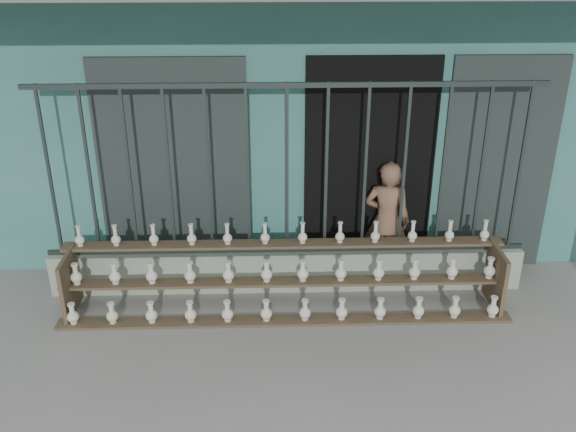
{
  "coord_description": "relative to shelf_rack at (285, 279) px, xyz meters",
  "views": [
    {
      "loc": [
        -0.17,
        -4.68,
        3.64
      ],
      "look_at": [
        0.0,
        1.0,
        1.0
      ],
      "focal_mm": 40.0,
      "sensor_mm": 36.0,
      "label": 1
    }
  ],
  "objects": [
    {
      "name": "ground",
      "position": [
        0.04,
        -0.89,
        -0.36
      ],
      "size": [
        60.0,
        60.0,
        0.0
      ],
      "primitive_type": "plane",
      "color": "slate"
    },
    {
      "name": "workshop_building",
      "position": [
        0.04,
        3.34,
        1.26
      ],
      "size": [
        7.4,
        6.6,
        3.21
      ],
      "color": "#346E66",
      "rests_on": "ground"
    },
    {
      "name": "parapet_wall",
      "position": [
        0.04,
        0.41,
        -0.14
      ],
      "size": [
        5.0,
        0.2,
        0.45
      ],
      "primitive_type": "cube",
      "color": "gray",
      "rests_on": "ground"
    },
    {
      "name": "security_fence",
      "position": [
        0.04,
        0.41,
        0.99
      ],
      "size": [
        5.0,
        0.04,
        1.8
      ],
      "color": "#283330",
      "rests_on": "parapet_wall"
    },
    {
      "name": "shelf_rack",
      "position": [
        0.0,
        0.0,
        0.0
      ],
      "size": [
        4.5,
        0.68,
        0.85
      ],
      "color": "brown",
      "rests_on": "ground"
    },
    {
      "name": "elderly_woman",
      "position": [
        1.12,
        0.67,
        0.31
      ],
      "size": [
        0.57,
        0.45,
        1.35
      ],
      "primitive_type": "imported",
      "rotation": [
        0.0,
        0.0,
        2.85
      ],
      "color": "brown",
      "rests_on": "ground"
    }
  ]
}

